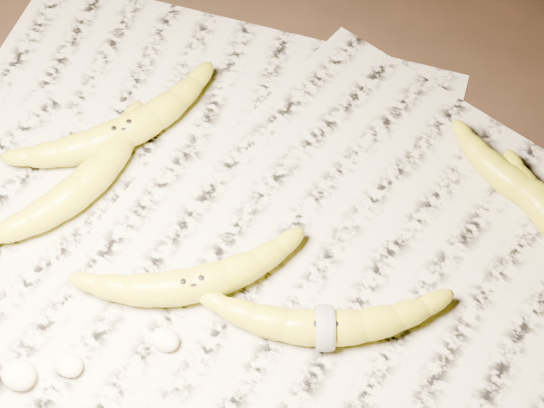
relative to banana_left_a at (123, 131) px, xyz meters
The scene contains 11 objects.
ground 0.20m from the banana_left_a, 13.65° to the right, with size 3.00×3.00×0.00m, color black.
newspaper_patch 0.21m from the banana_left_a, 22.43° to the right, with size 0.90×0.70×0.01m, color #ABA693.
banana_left_a is the anchor object (origin of this frame).
banana_left_b 0.08m from the banana_left_a, 85.86° to the right, with size 0.19×0.06×0.04m, color gold, non-canonical shape.
banana_center 0.20m from the banana_left_a, 32.42° to the right, with size 0.20×0.06×0.04m, color gold, non-canonical shape.
banana_taped 0.31m from the banana_left_a, 14.48° to the right, with size 0.21×0.06×0.04m, color gold, non-canonical shape.
banana_upper_a 0.43m from the banana_left_a, 22.59° to the left, with size 0.18×0.05×0.03m, color gold, non-canonical shape.
measuring_tape 0.31m from the banana_left_a, 14.48° to the right, with size 0.05×0.05×0.00m, color white.
flesh_chunk_a 0.28m from the banana_left_a, 73.19° to the right, with size 0.03×0.03×0.02m, color #F3E3BC.
flesh_chunk_b 0.26m from the banana_left_a, 64.12° to the right, with size 0.03×0.02×0.02m, color #F3E3BC.
flesh_chunk_c 0.24m from the banana_left_a, 43.20° to the right, with size 0.03×0.02×0.02m, color #F3E3BC.
Camera 1 is at (0.20, -0.27, 0.70)m, focal length 50.00 mm.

